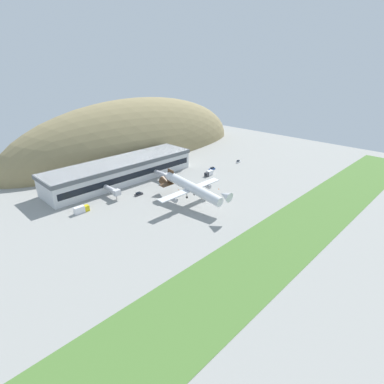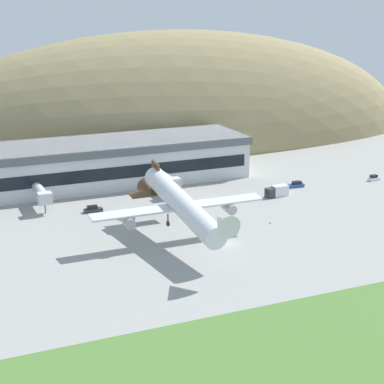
# 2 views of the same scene
# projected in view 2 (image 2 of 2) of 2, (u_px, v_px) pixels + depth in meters

# --- Properties ---
(ground_plane) EXTENTS (323.67, 323.67, 0.00)m
(ground_plane) POSITION_uv_depth(u_px,v_px,m) (228.00, 244.00, 137.03)
(ground_plane) COLOR gray
(grass_strip_foreground) EXTENTS (291.30, 28.44, 0.08)m
(grass_strip_foreground) POSITION_uv_depth(u_px,v_px,m) (352.00, 335.00, 99.24)
(grass_strip_foreground) COLOR #4C7533
(grass_strip_foreground) RESTS_ON ground_plane
(hill_backdrop) EXTENTS (202.72, 59.55, 81.69)m
(hill_backdrop) POSITION_uv_depth(u_px,v_px,m) (175.00, 143.00, 237.86)
(hill_backdrop) COLOR #8E7F56
(hill_backdrop) RESTS_ON ground_plane
(terminal_building) EXTENTS (90.58, 23.05, 12.22)m
(terminal_building) POSITION_uv_depth(u_px,v_px,m) (92.00, 161.00, 180.90)
(terminal_building) COLOR silver
(terminal_building) RESTS_ON ground_plane
(jetway_0) EXTENTS (3.38, 12.29, 5.43)m
(jetway_0) POSITION_uv_depth(u_px,v_px,m) (42.00, 194.00, 159.35)
(jetway_0) COLOR silver
(jetway_0) RESTS_ON ground_plane
(jetway_1) EXTENTS (3.38, 12.11, 5.43)m
(jetway_1) POSITION_uv_depth(u_px,v_px,m) (168.00, 180.00, 172.30)
(jetway_1) COLOR silver
(jetway_1) RESTS_ON ground_plane
(cargo_airplane) EXTENTS (39.01, 45.83, 10.89)m
(cargo_airplane) POSITION_uv_depth(u_px,v_px,m) (180.00, 204.00, 136.54)
(cargo_airplane) COLOR silver
(service_car_0) EXTENTS (3.75, 1.93, 1.69)m
(service_car_0) POSITION_uv_depth(u_px,v_px,m) (374.00, 178.00, 186.62)
(service_car_0) COLOR silver
(service_car_0) RESTS_ON ground_plane
(service_car_1) EXTENTS (4.68, 2.06, 1.70)m
(service_car_1) POSITION_uv_depth(u_px,v_px,m) (296.00, 185.00, 179.80)
(service_car_1) COLOR #264C99
(service_car_1) RESTS_ON ground_plane
(service_car_2) EXTENTS (4.60, 1.69, 1.67)m
(service_car_2) POSITION_uv_depth(u_px,v_px,m) (93.00, 209.00, 158.19)
(service_car_2) COLOR #333338
(service_car_2) RESTS_ON ground_plane
(fuel_truck) EXTENTS (6.52, 2.70, 2.93)m
(fuel_truck) POSITION_uv_depth(u_px,v_px,m) (277.00, 191.00, 170.92)
(fuel_truck) COLOR #333338
(fuel_truck) RESTS_ON ground_plane
(traffic_cone_0) EXTENTS (0.52, 0.52, 0.58)m
(traffic_cone_0) POSITION_uv_depth(u_px,v_px,m) (182.00, 213.00, 157.06)
(traffic_cone_0) COLOR orange
(traffic_cone_0) RESTS_ON ground_plane
(traffic_cone_1) EXTENTS (0.52, 0.52, 0.58)m
(traffic_cone_1) POSITION_uv_depth(u_px,v_px,m) (270.00, 223.00, 149.84)
(traffic_cone_1) COLOR orange
(traffic_cone_1) RESTS_ON ground_plane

